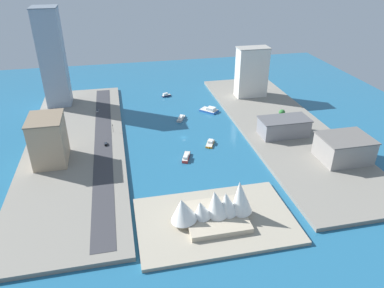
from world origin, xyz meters
The scene contains 20 objects.
ground_plane centered at (0.00, 0.00, 0.00)m, with size 440.00×440.00×0.00m, color #23668E.
quay_west centered at (-81.18, 0.00, 1.32)m, with size 70.00×240.00×2.63m, color gray.
quay_east centered at (81.18, 0.00, 1.32)m, with size 70.00×240.00×2.63m, color gray.
peninsula_point centered at (2.38, 100.83, 1.00)m, with size 83.61×53.75×2.00m, color #A89E89.
road_strip centered at (60.96, 0.00, 2.71)m, with size 12.60×228.00×0.15m, color #38383D.
water_taxi_orange centered at (-17.12, 15.61, 1.08)m, with size 9.57×13.40×3.07m.
patrol_launch_navy centered at (0.11, -90.82, 1.38)m, with size 10.22×6.33×3.54m.
catamaran_blue centered at (-32.49, -45.08, 1.49)m, with size 17.61×17.68×4.21m.
yacht_sleek_gray centered at (-4.22, -33.32, 1.31)m, with size 9.80×14.31×3.42m.
tugboat_red centered at (4.49, 31.97, 1.37)m, with size 8.44×15.34×3.59m.
tower_tall_glass centered at (99.29, -86.51, 45.20)m, with size 21.42×22.73×85.07m.
warehouse_low_gray centered at (-74.87, 16.44, 9.43)m, with size 37.64×19.39×13.54m.
apartment_midrise_tan centered at (94.22, 20.32, 18.62)m, with size 21.71×28.13×31.92m.
hotel_broad_white centered at (-79.49, -69.37, 26.08)m, with size 29.74×15.35×46.83m.
carpark_squat_concrete centered at (-98.52, 59.27, 11.01)m, with size 33.37×26.56×16.69m.
suv_black centered at (58.93, 5.04, 3.54)m, with size 2.03×4.78×1.54m.
sedan_silver centered at (65.66, -59.68, 3.51)m, with size 1.95×4.74×1.48m.
traffic_light_waterfront centered at (53.16, -15.53, 6.97)m, with size 0.36×0.36×6.50m.
opera_landmark centered at (3.06, 100.83, 10.36)m, with size 45.32×29.71×22.93m.
park_tree_cluster centered at (-83.15, -4.60, 7.78)m, with size 10.94×20.37×8.12m.
Camera 1 is at (46.60, 246.32, 129.33)m, focal length 33.97 mm.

